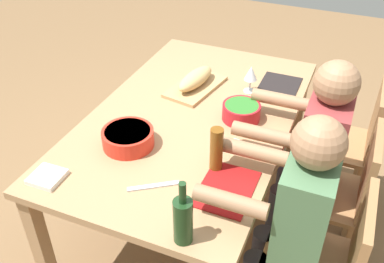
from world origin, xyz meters
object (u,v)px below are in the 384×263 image
serving_bowl_greens (241,111)px  serving_bowl_salad (128,137)px  diner_near_center (313,150)px  wine_glass (251,74)px  chair_near_left (328,261)px  wine_bottle (183,220)px  chair_near_center (342,191)px  cutting_board (195,87)px  bread_loaf (196,79)px  dining_table (192,127)px  napkin_stack (47,177)px  diner_near_left (293,215)px  beer_bottle (216,149)px  chair_near_right (352,140)px

serving_bowl_greens → serving_bowl_salad: bearing=134.5°
diner_near_center → wine_glass: diner_near_center is taller
chair_near_left → wine_bottle: bearing=121.1°
chair_near_center → cutting_board: (0.28, 0.94, 0.27)m
cutting_board → bread_loaf: bread_loaf is taller
dining_table → diner_near_center: bearing=-90.0°
wine_glass → napkin_stack: size_ratio=1.19×
diner_near_left → serving_bowl_salad: (0.11, 0.85, 0.09)m
serving_bowl_salad → beer_bottle: beer_bottle is taller
cutting_board → bread_loaf: size_ratio=1.25×
dining_table → beer_bottle: bearing=-143.5°
diner_near_center → diner_near_left: (-0.48, 0.00, 0.00)m
diner_near_center → cutting_board: size_ratio=3.00×
serving_bowl_salad → cutting_board: bearing=-8.2°
dining_table → bread_loaf: (0.28, 0.09, 0.14)m
beer_bottle → napkin_stack: (-0.36, 0.67, -0.10)m
chair_near_center → diner_near_center: size_ratio=0.71×
chair_near_left → beer_bottle: beer_bottle is taller
wine_bottle → wine_glass: size_ratio=1.75×
chair_near_center → chair_near_left: 0.48m
serving_bowl_greens → napkin_stack: bearing=140.5°
dining_table → diner_near_center: diner_near_center is taller
bread_loaf → wine_bottle: size_ratio=1.10×
dining_table → chair_near_center: (0.00, -0.85, -0.18)m
cutting_board → napkin_stack: napkin_stack is taller
cutting_board → beer_bottle: (-0.65, -0.37, 0.10)m
cutting_board → napkin_stack: (-1.01, 0.31, 0.00)m
chair_near_center → beer_bottle: 0.78m
napkin_stack → chair_near_right: bearing=-45.8°
wine_glass → chair_near_left: bearing=-143.4°
beer_bottle → wine_glass: (0.73, 0.06, 0.01)m
chair_near_left → serving_bowl_salad: 1.09m
bread_loaf → napkin_stack: bearing=163.1°
chair_near_center → wine_glass: bearing=59.9°
bread_loaf → napkin_stack: (-1.01, 0.31, -0.05)m
cutting_board → beer_bottle: size_ratio=1.82×
wine_bottle → serving_bowl_greens: bearing=3.0°
serving_bowl_salad → bread_loaf: size_ratio=0.80×
dining_table → napkin_stack: 0.84m
diner_near_left → bread_loaf: 1.08m
diner_near_center → beer_bottle: 0.56m
diner_near_center → wine_bottle: (-0.81, 0.36, 0.15)m
diner_near_center → chair_near_right: diner_near_center is taller
dining_table → cutting_board: size_ratio=4.39×
dining_table → diner_near_left: diner_near_left is taller
chair_near_left → diner_near_left: 0.28m
diner_near_center → diner_near_left: same height
chair_near_center → chair_near_left: same height
chair_near_right → chair_near_left: (-0.97, 0.00, 0.00)m
bread_loaf → wine_glass: bearing=-74.3°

